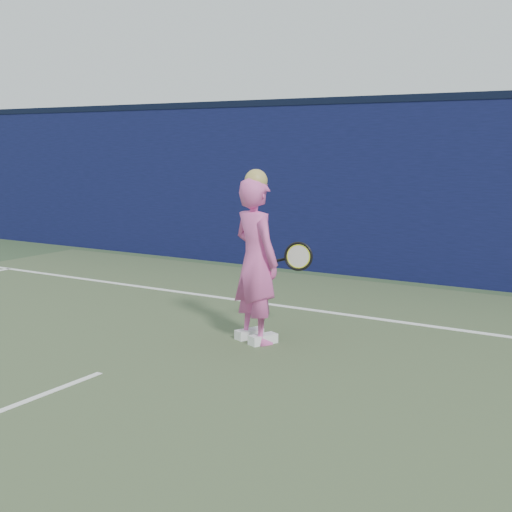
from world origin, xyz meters
The scene contains 5 objects.
ground centered at (0.00, 0.00, 0.00)m, with size 80.00×80.00×0.00m, color #35472C.
backstop_wall centered at (0.00, 6.50, 1.25)m, with size 24.00×0.40×2.50m, color black.
wall_cap centered at (0.00, 6.50, 2.55)m, with size 24.00×0.42×0.10m, color black.
player centered at (0.60, 2.55, 0.82)m, with size 0.70×0.59×1.69m.
racket centered at (0.79, 3.01, 0.80)m, with size 0.56×0.13×0.30m.
Camera 1 is at (4.18, -3.24, 1.94)m, focal length 50.00 mm.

